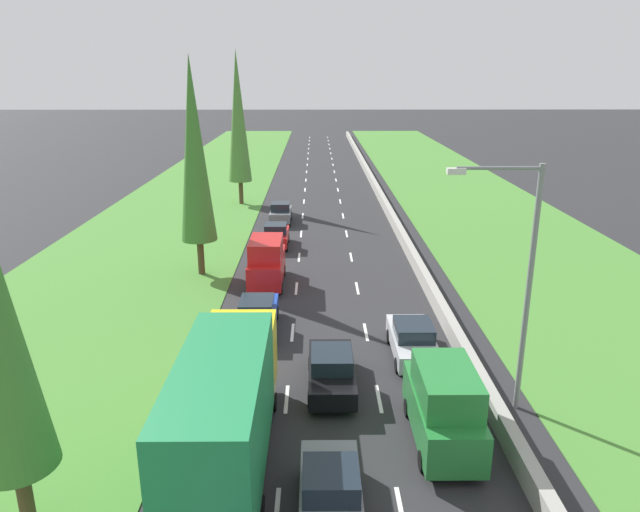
{
  "coord_description": "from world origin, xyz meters",
  "views": [
    {
      "loc": [
        -0.64,
        1.38,
        11.77
      ],
      "look_at": [
        -0.37,
        36.2,
        0.96
      ],
      "focal_mm": 32.97,
      "sensor_mm": 36.0,
      "label": 1
    }
  ],
  "objects_px": {
    "grey_hatchback_left_lane": "(281,213)",
    "blue_sedan_left_lane": "(257,315)",
    "black_sedan_centre_lane": "(331,370)",
    "green_van_right_lane": "(443,405)",
    "red_van_left_lane": "(267,262)",
    "silver_sedan_right_lane": "(413,340)",
    "poplar_tree_second": "(194,151)",
    "poplar_tree_third": "(238,117)",
    "green_box_truck_left_lane": "(227,409)",
    "red_hatchback_left_lane": "(276,235)",
    "grey_hatchback_centre_lane": "(331,492)",
    "street_light_mast": "(520,273)"
  },
  "relations": [
    {
      "from": "black_sedan_centre_lane",
      "to": "red_van_left_lane",
      "type": "bearing_deg",
      "value": 106.11
    },
    {
      "from": "green_box_truck_left_lane",
      "to": "street_light_mast",
      "type": "bearing_deg",
      "value": 20.19
    },
    {
      "from": "grey_hatchback_centre_lane",
      "to": "black_sedan_centre_lane",
      "type": "distance_m",
      "value": 6.96
    },
    {
      "from": "green_van_right_lane",
      "to": "poplar_tree_second",
      "type": "relative_size",
      "value": 0.38
    },
    {
      "from": "green_box_truck_left_lane",
      "to": "blue_sedan_left_lane",
      "type": "bearing_deg",
      "value": 90.61
    },
    {
      "from": "red_hatchback_left_lane",
      "to": "silver_sedan_right_lane",
      "type": "relative_size",
      "value": 0.87
    },
    {
      "from": "red_van_left_lane",
      "to": "red_hatchback_left_lane",
      "type": "xyz_separation_m",
      "value": [
        0.04,
        7.91,
        -0.56
      ]
    },
    {
      "from": "green_van_right_lane",
      "to": "poplar_tree_second",
      "type": "xyz_separation_m",
      "value": [
        -11.18,
        17.36,
        6.11
      ]
    },
    {
      "from": "green_van_right_lane",
      "to": "poplar_tree_third",
      "type": "bearing_deg",
      "value": 106.51
    },
    {
      "from": "grey_hatchback_left_lane",
      "to": "black_sedan_centre_lane",
      "type": "distance_m",
      "value": 27.13
    },
    {
      "from": "blue_sedan_left_lane",
      "to": "grey_hatchback_left_lane",
      "type": "bearing_deg",
      "value": 90.22
    },
    {
      "from": "street_light_mast",
      "to": "blue_sedan_left_lane",
      "type": "bearing_deg",
      "value": 145.1
    },
    {
      "from": "black_sedan_centre_lane",
      "to": "grey_hatchback_centre_lane",
      "type": "bearing_deg",
      "value": -91.73
    },
    {
      "from": "red_van_left_lane",
      "to": "red_hatchback_left_lane",
      "type": "bearing_deg",
      "value": 89.75
    },
    {
      "from": "green_box_truck_left_lane",
      "to": "grey_hatchback_centre_lane",
      "type": "bearing_deg",
      "value": -33.12
    },
    {
      "from": "red_van_left_lane",
      "to": "silver_sedan_right_lane",
      "type": "distance_m",
      "value": 11.61
    },
    {
      "from": "black_sedan_centre_lane",
      "to": "silver_sedan_right_lane",
      "type": "bearing_deg",
      "value": 36.72
    },
    {
      "from": "blue_sedan_left_lane",
      "to": "green_van_right_lane",
      "type": "distance_m",
      "value": 11.39
    },
    {
      "from": "red_hatchback_left_lane",
      "to": "grey_hatchback_left_lane",
      "type": "relative_size",
      "value": 1.0
    },
    {
      "from": "red_hatchback_left_lane",
      "to": "poplar_tree_third",
      "type": "height_order",
      "value": "poplar_tree_third"
    },
    {
      "from": "red_van_left_lane",
      "to": "poplar_tree_third",
      "type": "distance_m",
      "value": 23.68
    },
    {
      "from": "green_van_right_lane",
      "to": "red_hatchback_left_lane",
      "type": "height_order",
      "value": "green_van_right_lane"
    },
    {
      "from": "grey_hatchback_centre_lane",
      "to": "green_box_truck_left_lane",
      "type": "bearing_deg",
      "value": 146.88
    },
    {
      "from": "green_van_right_lane",
      "to": "poplar_tree_third",
      "type": "xyz_separation_m",
      "value": [
        -11.19,
        37.77,
        6.62
      ]
    },
    {
      "from": "poplar_tree_third",
      "to": "grey_hatchback_left_lane",
      "type": "bearing_deg",
      "value": -60.55
    },
    {
      "from": "green_box_truck_left_lane",
      "to": "poplar_tree_third",
      "type": "height_order",
      "value": "poplar_tree_third"
    },
    {
      "from": "grey_hatchback_left_lane",
      "to": "black_sedan_centre_lane",
      "type": "relative_size",
      "value": 0.87
    },
    {
      "from": "grey_hatchback_left_lane",
      "to": "blue_sedan_left_lane",
      "type": "bearing_deg",
      "value": -89.78
    },
    {
      "from": "grey_hatchback_left_lane",
      "to": "street_light_mast",
      "type": "bearing_deg",
      "value": -70.71
    },
    {
      "from": "green_box_truck_left_lane",
      "to": "poplar_tree_third",
      "type": "relative_size",
      "value": 0.67
    },
    {
      "from": "street_light_mast",
      "to": "grey_hatchback_left_lane",
      "type": "bearing_deg",
      "value": 109.29
    },
    {
      "from": "grey_hatchback_centre_lane",
      "to": "street_light_mast",
      "type": "height_order",
      "value": "street_light_mast"
    },
    {
      "from": "blue_sedan_left_lane",
      "to": "silver_sedan_right_lane",
      "type": "height_order",
      "value": "same"
    },
    {
      "from": "grey_hatchback_centre_lane",
      "to": "poplar_tree_second",
      "type": "distance_m",
      "value": 23.06
    },
    {
      "from": "blue_sedan_left_lane",
      "to": "street_light_mast",
      "type": "relative_size",
      "value": 0.5
    },
    {
      "from": "red_van_left_lane",
      "to": "green_box_truck_left_lane",
      "type": "bearing_deg",
      "value": -89.48
    },
    {
      "from": "black_sedan_centre_lane",
      "to": "green_van_right_lane",
      "type": "bearing_deg",
      "value": -44.57
    },
    {
      "from": "poplar_tree_second",
      "to": "poplar_tree_third",
      "type": "relative_size",
      "value": 0.93
    },
    {
      "from": "green_box_truck_left_lane",
      "to": "grey_hatchback_left_lane",
      "type": "bearing_deg",
      "value": 90.35
    },
    {
      "from": "grey_hatchback_centre_lane",
      "to": "silver_sedan_right_lane",
      "type": "relative_size",
      "value": 0.87
    },
    {
      "from": "grey_hatchback_left_lane",
      "to": "poplar_tree_third",
      "type": "relative_size",
      "value": 0.28
    },
    {
      "from": "grey_hatchback_left_lane",
      "to": "street_light_mast",
      "type": "distance_m",
      "value": 30.3
    },
    {
      "from": "grey_hatchback_left_lane",
      "to": "black_sedan_centre_lane",
      "type": "bearing_deg",
      "value": -82.64
    },
    {
      "from": "green_van_right_lane",
      "to": "street_light_mast",
      "type": "relative_size",
      "value": 0.54
    },
    {
      "from": "blue_sedan_left_lane",
      "to": "grey_hatchback_centre_lane",
      "type": "distance_m",
      "value": 12.83
    },
    {
      "from": "blue_sedan_left_lane",
      "to": "street_light_mast",
      "type": "height_order",
      "value": "street_light_mast"
    },
    {
      "from": "green_van_right_lane",
      "to": "poplar_tree_third",
      "type": "height_order",
      "value": "poplar_tree_third"
    },
    {
      "from": "grey_hatchback_centre_lane",
      "to": "red_hatchback_left_lane",
      "type": "bearing_deg",
      "value": 96.8
    },
    {
      "from": "grey_hatchback_centre_lane",
      "to": "silver_sedan_right_lane",
      "type": "bearing_deg",
      "value": 68.53
    },
    {
      "from": "blue_sedan_left_lane",
      "to": "poplar_tree_third",
      "type": "bearing_deg",
      "value": 98.35
    }
  ]
}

